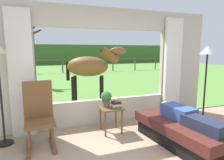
{
  "coord_description": "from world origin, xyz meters",
  "views": [
    {
      "loc": [
        -1.27,
        -1.79,
        1.63
      ],
      "look_at": [
        0.0,
        1.8,
        1.05
      ],
      "focal_mm": 30.61,
      "sensor_mm": 36.0,
      "label": 1
    }
  ],
  "objects_px": {
    "potted_plant": "(106,98)",
    "floor_lamp_right": "(207,61)",
    "recliner_sofa": "(183,131)",
    "rocking_chair": "(39,115)",
    "reclining_person": "(186,116)",
    "pasture_tree": "(31,55)",
    "side_table": "(111,112)",
    "horse": "(90,67)",
    "book_stack": "(116,104)"
  },
  "relations": [
    {
      "from": "rocking_chair",
      "to": "side_table",
      "type": "xyz_separation_m",
      "value": [
        1.34,
        0.1,
        -0.12
      ]
    },
    {
      "from": "book_stack",
      "to": "pasture_tree",
      "type": "height_order",
      "value": "pasture_tree"
    },
    {
      "from": "rocking_chair",
      "to": "side_table",
      "type": "height_order",
      "value": "rocking_chair"
    },
    {
      "from": "rocking_chair",
      "to": "potted_plant",
      "type": "xyz_separation_m",
      "value": [
        1.26,
        0.16,
        0.16
      ]
    },
    {
      "from": "potted_plant",
      "to": "book_stack",
      "type": "distance_m",
      "value": 0.24
    },
    {
      "from": "side_table",
      "to": "potted_plant",
      "type": "height_order",
      "value": "potted_plant"
    },
    {
      "from": "floor_lamp_right",
      "to": "pasture_tree",
      "type": "relative_size",
      "value": 0.57
    },
    {
      "from": "recliner_sofa",
      "to": "potted_plant",
      "type": "bearing_deg",
      "value": 132.62
    },
    {
      "from": "pasture_tree",
      "to": "reclining_person",
      "type": "bearing_deg",
      "value": -67.77
    },
    {
      "from": "book_stack",
      "to": "horse",
      "type": "distance_m",
      "value": 2.28
    },
    {
      "from": "side_table",
      "to": "pasture_tree",
      "type": "distance_m",
      "value": 6.32
    },
    {
      "from": "reclining_person",
      "to": "recliner_sofa",
      "type": "bearing_deg",
      "value": 82.54
    },
    {
      "from": "horse",
      "to": "potted_plant",
      "type": "bearing_deg",
      "value": 14.48
    },
    {
      "from": "book_stack",
      "to": "recliner_sofa",
      "type": "bearing_deg",
      "value": -40.44
    },
    {
      "from": "book_stack",
      "to": "rocking_chair",
      "type": "bearing_deg",
      "value": -178.6
    },
    {
      "from": "floor_lamp_right",
      "to": "pasture_tree",
      "type": "height_order",
      "value": "pasture_tree"
    },
    {
      "from": "potted_plant",
      "to": "floor_lamp_right",
      "type": "distance_m",
      "value": 2.29
    },
    {
      "from": "floor_lamp_right",
      "to": "horse",
      "type": "xyz_separation_m",
      "value": [
        -1.98,
        2.45,
        -0.25
      ]
    },
    {
      "from": "recliner_sofa",
      "to": "rocking_chair",
      "type": "height_order",
      "value": "rocking_chair"
    },
    {
      "from": "potted_plant",
      "to": "pasture_tree",
      "type": "distance_m",
      "value": 6.2
    },
    {
      "from": "rocking_chair",
      "to": "horse",
      "type": "distance_m",
      "value": 2.73
    },
    {
      "from": "reclining_person",
      "to": "potted_plant",
      "type": "xyz_separation_m",
      "value": [
        -1.12,
        0.99,
        0.18
      ]
    },
    {
      "from": "recliner_sofa",
      "to": "reclining_person",
      "type": "xyz_separation_m",
      "value": [
        0.0,
        -0.05,
        0.3
      ]
    },
    {
      "from": "potted_plant",
      "to": "horse",
      "type": "distance_m",
      "value": 2.14
    },
    {
      "from": "recliner_sofa",
      "to": "potted_plant",
      "type": "relative_size",
      "value": 5.63
    },
    {
      "from": "recliner_sofa",
      "to": "floor_lamp_right",
      "type": "distance_m",
      "value": 1.67
    },
    {
      "from": "rocking_chair",
      "to": "floor_lamp_right",
      "type": "bearing_deg",
      "value": -7.56
    },
    {
      "from": "rocking_chair",
      "to": "pasture_tree",
      "type": "bearing_deg",
      "value": 90.11
    },
    {
      "from": "rocking_chair",
      "to": "potted_plant",
      "type": "height_order",
      "value": "rocking_chair"
    },
    {
      "from": "rocking_chair",
      "to": "potted_plant",
      "type": "distance_m",
      "value": 1.28
    },
    {
      "from": "rocking_chair",
      "to": "side_table",
      "type": "distance_m",
      "value": 1.35
    },
    {
      "from": "side_table",
      "to": "horse",
      "type": "relative_size",
      "value": 0.29
    },
    {
      "from": "book_stack",
      "to": "pasture_tree",
      "type": "distance_m",
      "value": 6.38
    },
    {
      "from": "recliner_sofa",
      "to": "rocking_chair",
      "type": "relative_size",
      "value": 1.61
    },
    {
      "from": "recliner_sofa",
      "to": "book_stack",
      "type": "bearing_deg",
      "value": 132.1
    },
    {
      "from": "reclining_person",
      "to": "rocking_chair",
      "type": "bearing_deg",
      "value": 153.31
    },
    {
      "from": "reclining_person",
      "to": "potted_plant",
      "type": "relative_size",
      "value": 4.49
    },
    {
      "from": "pasture_tree",
      "to": "recliner_sofa",
      "type": "bearing_deg",
      "value": -67.62
    },
    {
      "from": "reclining_person",
      "to": "side_table",
      "type": "bearing_deg",
      "value": 130.84
    },
    {
      "from": "rocking_chair",
      "to": "floor_lamp_right",
      "type": "relative_size",
      "value": 0.64
    },
    {
      "from": "recliner_sofa",
      "to": "book_stack",
      "type": "relative_size",
      "value": 9.15
    },
    {
      "from": "recliner_sofa",
      "to": "floor_lamp_right",
      "type": "height_order",
      "value": "floor_lamp_right"
    },
    {
      "from": "recliner_sofa",
      "to": "pasture_tree",
      "type": "distance_m",
      "value": 7.52
    },
    {
      "from": "side_table",
      "to": "book_stack",
      "type": "xyz_separation_m",
      "value": [
        0.08,
        -0.06,
        0.16
      ]
    },
    {
      "from": "recliner_sofa",
      "to": "horse",
      "type": "relative_size",
      "value": 1.0
    },
    {
      "from": "recliner_sofa",
      "to": "reclining_person",
      "type": "relative_size",
      "value": 1.25
    },
    {
      "from": "book_stack",
      "to": "pasture_tree",
      "type": "relative_size",
      "value": 0.06
    },
    {
      "from": "potted_plant",
      "to": "pasture_tree",
      "type": "xyz_separation_m",
      "value": [
        -1.7,
        5.92,
        0.72
      ]
    },
    {
      "from": "horse",
      "to": "book_stack",
      "type": "bearing_deg",
      "value": 18.99
    },
    {
      "from": "side_table",
      "to": "potted_plant",
      "type": "bearing_deg",
      "value": 143.13
    }
  ]
}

